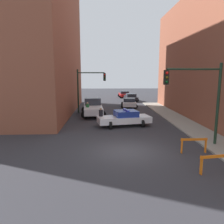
{
  "coord_description": "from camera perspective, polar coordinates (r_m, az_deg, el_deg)",
  "views": [
    {
      "loc": [
        -1.42,
        -12.63,
        4.6
      ],
      "look_at": [
        -0.63,
        6.04,
        1.38
      ],
      "focal_mm": 35.0,
      "sensor_mm": 36.0,
      "label": 1
    }
  ],
  "objects": [
    {
      "name": "traffic_light_far",
      "position": [
        26.51,
        -6.53,
        7.12
      ],
      "size": [
        3.44,
        0.35,
        5.2
      ],
      "color": "black",
      "rests_on": "ground_plane"
    },
    {
      "name": "pedestrian_crossing",
      "position": [
        19.68,
        -2.92,
        -1.18
      ],
      "size": [
        0.48,
        0.48,
        1.66
      ],
      "rotation": [
        0.0,
        0.0,
        1.12
      ],
      "color": "black",
      "rests_on": "ground_plane"
    },
    {
      "name": "parked_car_mid",
      "position": [
        38.32,
        4.94,
        3.87
      ],
      "size": [
        2.42,
        4.39,
        1.31
      ],
      "rotation": [
        0.0,
        0.0,
        0.05
      ],
      "color": "black",
      "rests_on": "ground_plane"
    },
    {
      "name": "parked_car_far",
      "position": [
        44.11,
        3.21,
        4.66
      ],
      "size": [
        2.42,
        4.38,
        1.31
      ],
      "rotation": [
        0.0,
        0.0,
        0.05
      ],
      "color": "maroon",
      "rests_on": "ground_plane"
    },
    {
      "name": "parked_car_near",
      "position": [
        31.06,
        4.47,
        2.49
      ],
      "size": [
        2.51,
        4.43,
        1.31
      ],
      "rotation": [
        0.0,
        0.0,
        -0.08
      ],
      "color": "silver",
      "rests_on": "ground_plane"
    },
    {
      "name": "barrier_mid",
      "position": [
        11.51,
        25.41,
        -11.44
      ],
      "size": [
        1.59,
        0.37,
        0.9
      ],
      "rotation": [
        0.0,
        0.0,
        0.14
      ],
      "color": "orange",
      "rests_on": "ground_plane"
    },
    {
      "name": "ground_plane",
      "position": [
        13.51,
        3.82,
        -10.13
      ],
      "size": [
        120.0,
        120.0,
        0.0
      ],
      "primitive_type": "plane",
      "color": "#2D2D33"
    },
    {
      "name": "traffic_light_near",
      "position": [
        14.83,
        22.18,
        4.93
      ],
      "size": [
        3.64,
        0.35,
        5.2
      ],
      "color": "black",
      "rests_on": "sidewalk_right"
    },
    {
      "name": "white_truck",
      "position": [
        25.03,
        -5.03,
        1.26
      ],
      "size": [
        2.93,
        5.55,
        1.9
      ],
      "rotation": [
        0.0,
        0.0,
        0.08
      ],
      "color": "silver",
      "rests_on": "ground_plane"
    },
    {
      "name": "building_corner_left",
      "position": [
        28.99,
        -25.03,
        17.68
      ],
      "size": [
        14.0,
        20.0,
        18.04
      ],
      "color": "brown",
      "rests_on": "ground_plane"
    },
    {
      "name": "barrier_back",
      "position": [
        13.85,
        20.62,
        -7.57
      ],
      "size": [
        1.6,
        0.19,
        0.9
      ],
      "rotation": [
        0.0,
        0.0,
        0.02
      ],
      "color": "orange",
      "rests_on": "ground_plane"
    },
    {
      "name": "pedestrian_corner",
      "position": [
        23.78,
        -6.39,
        0.68
      ],
      "size": [
        0.48,
        0.48,
        1.66
      ],
      "rotation": [
        0.0,
        0.0,
        5.14
      ],
      "color": "#474C66",
      "rests_on": "ground_plane"
    },
    {
      "name": "police_car",
      "position": [
        19.7,
        3.27,
        -1.58
      ],
      "size": [
        4.96,
        2.9,
        1.52
      ],
      "rotation": [
        0.0,
        0.0,
        1.76
      ],
      "color": "white",
      "rests_on": "ground_plane"
    }
  ]
}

